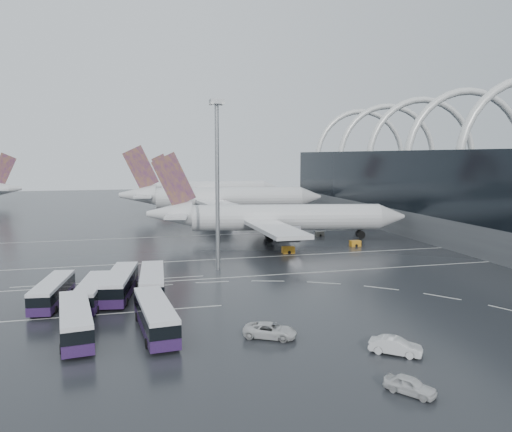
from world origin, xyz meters
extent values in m
plane|color=black|center=(0.00, 0.00, 0.00)|extent=(420.00, 420.00, 0.00)
cube|color=#5D6062|center=(62.00, 20.00, 3.00)|extent=(42.00, 160.00, 6.00)
cube|color=black|center=(62.00, 20.00, 13.00)|extent=(42.00, 160.00, 14.00)
torus|color=silver|center=(58.00, 28.00, 18.00)|extent=(33.80, 1.80, 33.80)
torus|color=silver|center=(58.00, 47.00, 18.00)|extent=(33.80, 1.80, 33.80)
torus|color=silver|center=(58.00, 66.00, 18.00)|extent=(33.80, 1.80, 33.80)
torus|color=silver|center=(58.00, 85.00, 18.00)|extent=(33.80, 1.80, 33.80)
cube|color=beige|center=(0.00, -2.00, 0.01)|extent=(120.00, 0.25, 0.01)
cube|color=beige|center=(0.00, 12.00, 0.01)|extent=(120.00, 0.25, 0.01)
cube|color=beige|center=(0.00, 40.00, 0.01)|extent=(120.00, 0.25, 0.01)
cube|color=beige|center=(-24.00, -16.00, 0.01)|extent=(28.00, 0.25, 0.01)
cube|color=beige|center=(-24.00, 0.00, 0.01)|extent=(28.00, 0.25, 0.01)
cylinder|color=silver|center=(13.03, 29.14, 5.10)|extent=(42.12, 13.50, 5.80)
cone|color=silver|center=(36.49, 24.68, 5.10)|extent=(6.98, 6.82, 5.80)
cone|color=silver|center=(-12.40, 33.97, 6.10)|extent=(10.91, 7.57, 5.80)
cube|color=#451762|center=(-11.42, 33.79, 13.50)|extent=(9.58, 2.39, 12.30)
cube|color=silver|center=(-10.44, 33.60, 6.10)|extent=(7.78, 18.53, 0.50)
cube|color=silver|center=(6.76, 17.61, 4.50)|extent=(7.54, 25.15, 0.80)
cube|color=silver|center=(11.43, 42.17, 4.50)|extent=(16.13, 25.77, 0.80)
cylinder|color=gray|center=(10.36, 20.48, 2.70)|extent=(6.04, 4.37, 3.40)
cylinder|color=gray|center=(13.73, 38.17, 2.70)|extent=(6.04, 4.37, 3.40)
cube|color=black|center=(9.10, 29.89, 1.10)|extent=(12.99, 8.53, 2.20)
cylinder|color=silver|center=(9.47, 76.60, 5.70)|extent=(45.55, 11.90, 6.49)
cone|color=silver|center=(35.18, 73.46, 5.70)|extent=(7.45, 7.25, 6.49)
cone|color=silver|center=(-18.47, 80.01, 6.82)|extent=(11.89, 7.79, 6.49)
cube|color=#451762|center=(-17.36, 79.87, 15.10)|extent=(10.78, 1.97, 13.75)
cube|color=silver|center=(-16.25, 79.74, 6.82)|extent=(7.44, 20.60, 0.56)
cube|color=silver|center=(3.33, 63.26, 5.03)|extent=(10.26, 28.54, 0.89)
cube|color=silver|center=(6.72, 91.02, 5.03)|extent=(16.49, 28.99, 0.89)
cylinder|color=gray|center=(7.14, 66.74, 3.02)|extent=(6.57, 4.52, 3.80)
cylinder|color=gray|center=(9.57, 86.73, 3.02)|extent=(6.57, 4.52, 3.80)
cube|color=black|center=(5.02, 77.14, 1.23)|extent=(14.19, 8.73, 2.46)
cylinder|color=silver|center=(16.37, 134.58, 5.09)|extent=(38.98, 7.20, 5.79)
cone|color=silver|center=(38.75, 133.77, 5.09)|extent=(6.19, 6.00, 5.79)
cone|color=silver|center=(-8.00, 135.47, 6.09)|extent=(10.18, 6.15, 5.79)
cube|color=#451762|center=(-7.00, 135.43, 13.47)|extent=(9.63, 0.95, 12.27)
cube|color=silver|center=(-6.01, 135.40, 6.09)|extent=(5.14, 18.11, 0.50)
cube|color=silver|center=(11.93, 122.26, 4.49)|extent=(11.18, 25.78, 0.80)
cube|color=silver|center=(12.84, 147.19, 4.49)|extent=(12.85, 25.90, 0.80)
cylinder|color=gray|center=(15.05, 125.64, 2.69)|extent=(5.61, 3.59, 3.39)
cylinder|color=gray|center=(15.70, 143.59, 2.69)|extent=(5.61, 3.59, 3.39)
cube|color=black|center=(12.38, 134.73, 1.10)|extent=(12.20, 6.82, 2.20)
cone|color=silver|center=(-66.12, 130.93, 6.20)|extent=(11.34, 8.31, 5.90)
cube|color=#451762|center=(-67.10, 130.67, 13.73)|extent=(9.62, 3.11, 12.50)
cube|color=silver|center=(-68.08, 130.41, 6.20)|extent=(9.13, 18.87, 0.51)
cube|color=#2B143E|center=(-30.73, -10.17, 0.86)|extent=(4.29, 12.60, 1.05)
cube|color=black|center=(-30.73, -10.17, 2.00)|extent=(4.31, 12.37, 1.24)
cube|color=silver|center=(-30.73, -10.17, 2.83)|extent=(4.29, 12.60, 0.43)
cylinder|color=black|center=(-29.92, -14.26, 0.48)|extent=(0.45, 0.98, 0.95)
cylinder|color=black|center=(-32.54, -13.93, 0.48)|extent=(0.45, 0.98, 0.95)
cylinder|color=black|center=(-28.92, -6.41, 0.48)|extent=(0.45, 0.98, 0.95)
cylinder|color=black|center=(-31.55, -6.08, 0.48)|extent=(0.45, 0.98, 0.95)
cube|color=#2B143E|center=(-25.85, -11.51, 0.84)|extent=(4.16, 12.38, 1.03)
cube|color=black|center=(-25.85, -11.51, 1.96)|extent=(4.18, 12.15, 1.21)
cube|color=silver|center=(-25.85, -11.51, 2.78)|extent=(4.16, 12.38, 0.42)
cylinder|color=black|center=(-25.03, -15.53, 0.47)|extent=(0.44, 0.97, 0.93)
cylinder|color=black|center=(-27.61, -15.21, 0.47)|extent=(0.44, 0.97, 0.93)
cylinder|color=black|center=(-24.09, -7.81, 0.47)|extent=(0.44, 0.97, 0.93)
cylinder|color=black|center=(-26.67, -7.50, 0.47)|extent=(0.44, 0.97, 0.93)
cube|color=#2B143E|center=(-22.46, -8.79, 0.94)|extent=(4.99, 13.86, 1.15)
cube|color=black|center=(-22.46, -8.79, 2.19)|extent=(5.01, 13.60, 1.36)
cube|color=silver|center=(-22.46, -8.79, 3.10)|extent=(4.99, 13.86, 0.47)
cylinder|color=black|center=(-21.66, -13.29, 0.52)|extent=(0.51, 1.09, 1.04)
cylinder|color=black|center=(-24.53, -12.87, 0.52)|extent=(0.51, 1.09, 1.04)
cylinder|color=black|center=(-20.38, -4.71, 0.52)|extent=(0.51, 1.09, 1.04)
cylinder|color=black|center=(-23.26, -4.28, 0.52)|extent=(0.51, 1.09, 1.04)
cube|color=#2B143E|center=(-18.23, -9.18, 0.94)|extent=(3.80, 13.78, 1.15)
cube|color=black|center=(-18.23, -9.18, 2.20)|extent=(3.84, 13.51, 1.36)
cube|color=silver|center=(-18.23, -9.18, 3.12)|extent=(3.80, 13.78, 0.47)
cylinder|color=black|center=(-17.01, -13.62, 0.52)|extent=(0.42, 1.07, 1.05)
cylinder|color=black|center=(-19.93, -13.45, 0.52)|extent=(0.42, 1.07, 1.05)
cylinder|color=black|center=(-16.53, -4.91, 0.52)|extent=(0.42, 1.07, 1.05)
cylinder|color=black|center=(-19.44, -4.75, 0.52)|extent=(0.42, 1.07, 1.05)
cube|color=#2B143E|center=(-26.73, -23.09, 0.92)|extent=(4.65, 13.58, 1.13)
cube|color=black|center=(-26.73, -23.09, 2.15)|extent=(4.68, 13.32, 1.33)
cube|color=silver|center=(-26.73, -23.09, 3.04)|extent=(4.65, 13.58, 0.46)
cylinder|color=black|center=(-24.77, -27.13, 0.51)|extent=(0.49, 1.06, 1.02)
cylinder|color=black|center=(-27.60, -27.50, 0.51)|extent=(0.49, 1.06, 1.02)
cylinder|color=black|center=(-25.87, -18.69, 0.51)|extent=(0.49, 1.06, 1.02)
cylinder|color=black|center=(-28.69, -19.05, 0.51)|extent=(0.49, 1.06, 1.02)
cube|color=#2B143E|center=(-18.57, -23.73, 0.93)|extent=(4.26, 13.70, 1.14)
cube|color=black|center=(-18.57, -23.73, 2.18)|extent=(4.30, 13.43, 1.35)
cube|color=silver|center=(-18.57, -23.73, 3.08)|extent=(4.26, 13.70, 0.47)
cylinder|color=black|center=(-16.72, -27.89, 0.52)|extent=(0.46, 1.07, 1.04)
cylinder|color=black|center=(-19.60, -28.16, 0.52)|extent=(0.46, 1.07, 1.04)
cylinder|color=black|center=(-17.54, -19.30, 0.52)|extent=(0.46, 1.07, 1.04)
cylinder|color=black|center=(-20.41, -19.57, 0.52)|extent=(0.46, 1.07, 1.04)
imported|color=silver|center=(-7.08, -28.26, 0.77)|extent=(6.11, 4.84, 1.54)
imported|color=silver|center=(0.35, -42.89, 0.70)|extent=(3.80, 4.31, 1.41)
imported|color=silver|center=(3.32, -35.43, 0.81)|extent=(4.95, 4.37, 1.62)
cylinder|color=gray|center=(-6.89, 4.15, 13.56)|extent=(0.68, 0.68, 27.13)
cube|color=gray|center=(-6.89, 4.15, 27.42)|extent=(2.13, 2.13, 0.78)
cube|color=silver|center=(-6.89, 4.15, 27.13)|extent=(1.94, 1.94, 0.39)
cube|color=#C27D19|center=(24.54, 17.94, 0.60)|extent=(2.19, 1.29, 1.19)
cube|color=slate|center=(22.25, 32.20, 0.53)|extent=(1.96, 1.16, 1.07)
cube|color=#C27D19|center=(8.71, 14.37, 0.64)|extent=(2.35, 1.39, 1.28)
camera|label=1|loc=(-20.84, -76.43, 18.89)|focal=35.00mm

